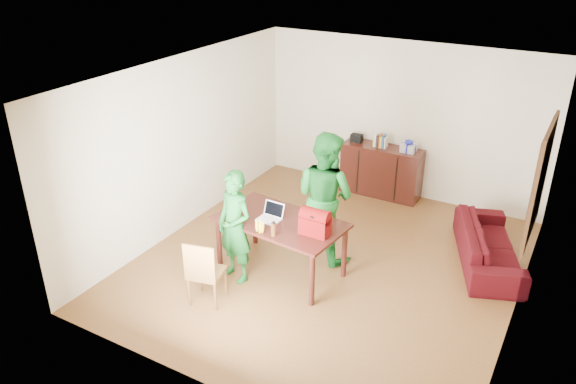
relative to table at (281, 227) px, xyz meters
The scene contains 10 objects.
room 1.02m from the table, 51.43° to the left, with size 5.20×5.70×2.90m.
table is the anchor object (origin of this frame).
chair 1.24m from the table, 113.84° to the right, with size 0.49×0.48×0.91m.
person_near 0.63m from the table, 136.24° to the right, with size 0.57×0.38×1.57m, color #12541C.
person_far 0.80m from the table, 65.34° to the left, with size 0.92×0.72×1.89m, color #166521.
laptop 0.22m from the table, 151.45° to the right, with size 0.31×0.22×0.21m.
bananas 0.43m from the table, 100.04° to the right, with size 0.18×0.11×0.07m, color gold, non-canonical shape.
bottle 0.46m from the table, 72.22° to the right, with size 0.07×0.07×0.20m, color #532C13.
red_bag 0.62m from the table, ahead, with size 0.38×0.22×0.28m, color maroon.
sofa 2.98m from the table, 34.13° to the left, with size 1.88×0.74×0.55m, color #3F080D.
Camera 1 is at (2.85, -6.20, 4.39)m, focal length 35.00 mm.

